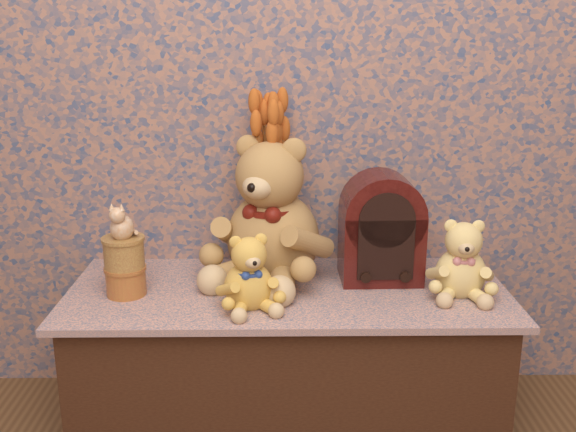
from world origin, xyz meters
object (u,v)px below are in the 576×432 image
ceramic_vase (268,245)px  cat_figurine (121,220)px  teddy_small (462,254)px  teddy_medium (248,268)px  biscuit_tin_lower (126,281)px  cathedral_radio (381,227)px  teddy_large (273,203)px

ceramic_vase → cat_figurine: (-0.41, -0.18, 0.14)m
teddy_small → ceramic_vase: size_ratio=1.38×
teddy_medium → biscuit_tin_lower: 0.38m
teddy_medium → cathedral_radio: (0.39, 0.20, 0.05)m
ceramic_vase → cat_figurine: cat_figurine is taller
teddy_medium → biscuit_tin_lower: (-0.36, 0.09, -0.07)m
teddy_medium → teddy_small: bearing=-9.8°
teddy_medium → cat_figurine: cat_figurine is taller
teddy_large → teddy_small: 0.58m
teddy_small → cat_figurine: size_ratio=2.22×
cathedral_radio → ceramic_vase: cathedral_radio is taller
cathedral_radio → biscuit_tin_lower: cathedral_radio is taller
teddy_medium → biscuit_tin_lower: bearing=149.1°
teddy_small → cathedral_radio: size_ratio=0.73×
teddy_large → ceramic_vase: (-0.02, 0.04, -0.15)m
biscuit_tin_lower → cat_figurine: (0.00, 0.00, 0.19)m
cathedral_radio → cat_figurine: 0.77m
teddy_medium → ceramic_vase: teddy_medium is taller
teddy_large → biscuit_tin_lower: teddy_large is taller
biscuit_tin_lower → teddy_large: bearing=18.9°
cathedral_radio → cat_figurine: (-0.76, -0.12, 0.06)m
teddy_large → biscuit_tin_lower: (-0.43, -0.15, -0.20)m
teddy_large → teddy_small: teddy_large is taller
biscuit_tin_lower → cat_figurine: size_ratio=1.04×
teddy_small → biscuit_tin_lower: teddy_small is taller
teddy_large → cat_figurine: 0.45m
cathedral_radio → biscuit_tin_lower: 0.77m
teddy_small → cat_figurine: bearing=-173.9°
cathedral_radio → biscuit_tin_lower: size_ratio=2.93×
teddy_large → teddy_small: size_ratio=1.94×
teddy_large → teddy_medium: (-0.07, -0.23, -0.12)m
teddy_medium → cathedral_radio: 0.45m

